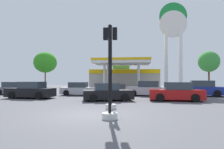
{
  "coord_description": "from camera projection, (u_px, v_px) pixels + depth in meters",
  "views": [
    {
      "loc": [
        2.55,
        -10.04,
        1.88
      ],
      "look_at": [
        -0.77,
        15.73,
        2.38
      ],
      "focal_mm": 32.14,
      "sensor_mm": 36.0,
      "label": 1
    }
  ],
  "objects": [
    {
      "name": "car_6",
      "position": [
        14.0,
        89.0,
        23.67
      ],
      "size": [
        4.12,
        1.94,
        1.46
      ],
      "color": "black",
      "rests_on": "ground"
    },
    {
      "name": "car_2",
      "position": [
        31.0,
        91.0,
        18.92
      ],
      "size": [
        4.49,
        2.23,
        1.57
      ],
      "color": "black",
      "rests_on": "ground"
    },
    {
      "name": "car_1",
      "position": [
        201.0,
        89.0,
        21.37
      ],
      "size": [
        4.84,
        2.58,
        1.66
      ],
      "color": "black",
      "rests_on": "ground"
    },
    {
      "name": "ground_plane",
      "position": [
        88.0,
        115.0,
        10.25
      ],
      "size": [
        90.0,
        90.0,
        0.0
      ],
      "primitive_type": "plane",
      "color": "#56565B",
      "rests_on": "ground"
    },
    {
      "name": "tree_1",
      "position": [
        121.0,
        67.0,
        38.46
      ],
      "size": [
        3.25,
        3.25,
        5.74
      ],
      "color": "brown",
      "rests_on": "ground"
    },
    {
      "name": "traffic_signal_1",
      "position": [
        110.0,
        84.0,
        9.31
      ],
      "size": [
        0.72,
        0.72,
        4.37
      ],
      "color": "silver",
      "rests_on": "ground"
    },
    {
      "name": "car_3",
      "position": [
        148.0,
        89.0,
        21.49
      ],
      "size": [
        4.72,
        2.63,
        1.6
      ],
      "color": "black",
      "rests_on": "ground"
    },
    {
      "name": "traffic_signal_0",
      "position": [
        110.0,
        81.0,
        12.33
      ],
      "size": [
        0.66,
        0.69,
        5.16
      ],
      "color": "silver",
      "rests_on": "ground"
    },
    {
      "name": "tree_0",
      "position": [
        45.0,
        62.0,
        41.99
      ],
      "size": [
        4.74,
        4.74,
        7.39
      ],
      "color": "brown",
      "rests_on": "ground"
    },
    {
      "name": "car_0",
      "position": [
        108.0,
        93.0,
        16.84
      ],
      "size": [
        4.45,
        2.8,
        1.48
      ],
      "color": "black",
      "rests_on": "ground"
    },
    {
      "name": "tree_2",
      "position": [
        209.0,
        62.0,
        38.69
      ],
      "size": [
        3.97,
        3.97,
        7.14
      ],
      "color": "brown",
      "rests_on": "ground"
    },
    {
      "name": "car_5",
      "position": [
        176.0,
        92.0,
        16.79
      ],
      "size": [
        4.43,
        2.12,
        1.57
      ],
      "color": "black",
      "rests_on": "ground"
    },
    {
      "name": "station_pole_sign",
      "position": [
        173.0,
        36.0,
        26.55
      ],
      "size": [
        3.59,
        0.56,
        11.96
      ],
      "color": "white",
      "rests_on": "ground"
    },
    {
      "name": "gas_station",
      "position": [
        125.0,
        78.0,
        32.41
      ],
      "size": [
        10.87,
        11.41,
        4.46
      ],
      "color": "#ADA89E",
      "rests_on": "ground"
    },
    {
      "name": "car_4",
      "position": [
        79.0,
        89.0,
        22.36
      ],
      "size": [
        4.13,
        1.98,
        1.45
      ],
      "color": "black",
      "rests_on": "ground"
    }
  ]
}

